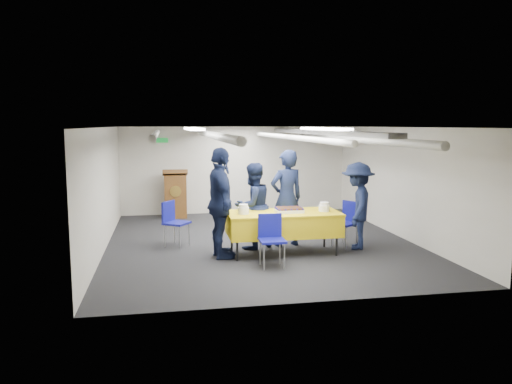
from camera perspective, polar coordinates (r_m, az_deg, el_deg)
ground at (r=10.11m, az=0.45°, el=-5.74°), size 7.00×7.00×0.00m
room_shell at (r=10.26m, az=0.54°, el=4.70°), size 6.00×7.00×2.30m
serving_table at (r=9.13m, az=3.14°, el=-3.62°), size 2.05×0.94×0.77m
sheet_cake at (r=9.10m, az=3.79°, el=-2.04°), size 0.50×0.39×0.09m
plate_stack_left at (r=8.88m, az=-1.45°, el=-2.02°), size 0.20×0.20×0.17m
plate_stack_right at (r=9.24m, az=7.79°, el=-1.72°), size 0.20×0.20×0.17m
podium at (r=12.82m, az=-9.20°, el=-0.18°), size 0.62×0.53×1.25m
chair_near at (r=8.34m, az=1.74°, el=-4.89°), size 0.42×0.42×0.87m
chair_right at (r=9.88m, az=10.41°, el=-3.03°), size 0.58×0.58×0.87m
chair_left at (r=9.87m, az=-9.47°, el=-3.02°), size 0.58×0.58×0.87m
sailor_a at (r=9.66m, az=3.51°, el=-0.71°), size 0.77×0.60×1.88m
sailor_b at (r=9.47m, az=-0.37°, el=-1.59°), size 1.00×0.93×1.64m
sailor_c at (r=8.79m, az=-4.06°, el=-1.29°), size 0.56×1.18×1.96m
sailor_d at (r=9.64m, az=11.51°, el=-1.54°), size 0.99×1.22×1.65m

